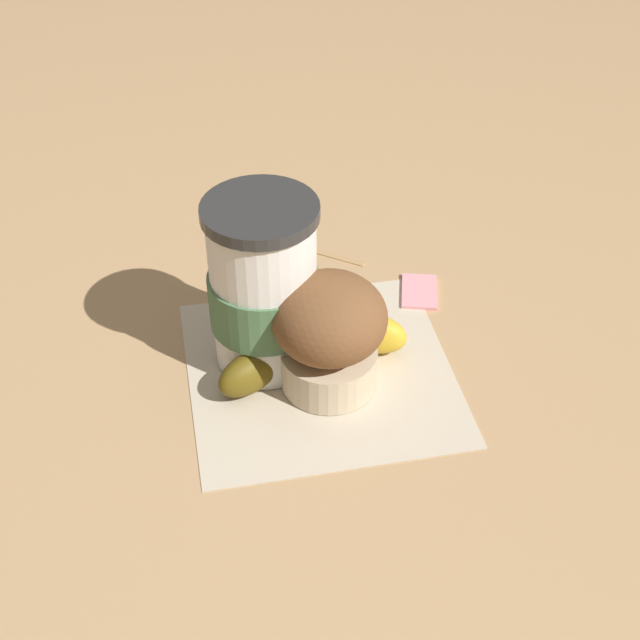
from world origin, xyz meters
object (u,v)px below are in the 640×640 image
object	(u,v)px
banana	(310,348)
sugar_packet	(419,290)
muffin	(329,331)
coffee_cup	(264,288)

from	to	relation	value
banana	sugar_packet	size ratio (longest dim) A/B	3.28
muffin	sugar_packet	size ratio (longest dim) A/B	2.04
muffin	sugar_packet	world-z (taller)	muffin
banana	sugar_packet	bearing A→B (deg)	45.35
muffin	sugar_packet	distance (m)	0.16
coffee_cup	banana	distance (m)	0.07
muffin	sugar_packet	bearing A→B (deg)	55.57
coffee_cup	sugar_packet	distance (m)	0.18
coffee_cup	muffin	bearing A→B (deg)	-30.71
coffee_cup	muffin	world-z (taller)	coffee_cup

